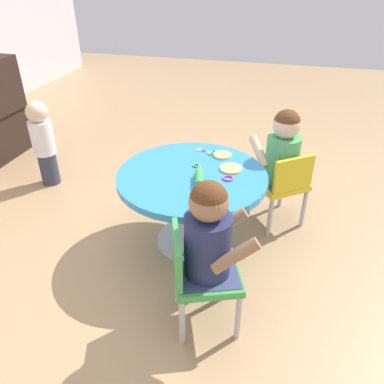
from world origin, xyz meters
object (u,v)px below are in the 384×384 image
Objects in this scene: child_chair_left at (199,273)px; child_chair_right at (282,184)px; toddler_standing at (43,141)px; seated_child_right at (283,149)px; seated_child_left at (209,234)px; rolling_pin at (199,179)px; craft_scissors at (209,152)px; craft_table at (192,192)px.

child_chair_right is (0.93, -0.32, 0.00)m from child_chair_left.
toddler_standing is at bearing 86.92° from child_chair_right.
seated_child_left is at bearing 164.65° from seated_child_right.
seated_child_right is 1.78m from toddler_standing.
toddler_standing is (1.03, 1.48, 0.05)m from child_chair_left.
rolling_pin is 0.38m from craft_scissors.
child_chair_right is 1.05× the size of seated_child_right.
child_chair_right is 0.52m from craft_scissors.
toddler_standing is 4.76× the size of craft_scissors.
seated_child_right is at bearing -15.35° from seated_child_left.
toddler_standing is 2.94× the size of rolling_pin.
seated_child_right reaches higher than toddler_standing.
rolling_pin is at bearing -175.19° from craft_scissors.
child_chair_right is 3.79× the size of craft_scissors.
child_chair_right is 0.23m from seated_child_right.
seated_child_right is (0.95, -0.26, 0.00)m from seated_child_left.
seated_child_left is 1.83m from toddler_standing.
rolling_pin is at bearing -143.07° from craft_table.
child_chair_left is 2.35× the size of rolling_pin.
craft_scissors is at bearing -96.39° from toddler_standing.
craft_table is 3.81× the size of rolling_pin.
craft_table is 0.18m from rolling_pin.
child_chair_left and child_chair_right have the same top height.
child_chair_left is 0.23m from seated_child_left.
seated_child_right reaches higher than craft_scissors.
seated_child_right is 2.23× the size of rolling_pin.
rolling_pin is at bearing -111.32° from toddler_standing.
seated_child_left reaches higher than rolling_pin.
craft_scissors is (-0.05, 0.48, 0.19)m from child_chair_right.
child_chair_right is at bearing -93.08° from toddler_standing.
toddler_standing reaches higher than craft_table.
child_chair_right reaches higher than craft_table.
craft_scissors is (0.38, 0.03, -0.02)m from rolling_pin.
seated_child_left is at bearing 162.76° from child_chair_right.
seated_child_left is at bearing -158.45° from craft_table.
child_chair_left is at bearing -162.16° from craft_table.
seated_child_left is (-0.57, -0.23, 0.16)m from craft_table.
craft_scissors is at bearing 12.57° from seated_child_left.
seated_child_left is at bearing -161.65° from rolling_pin.
child_chair_left is 0.80× the size of toddler_standing.
seated_child_right is at bearing -92.10° from toddler_standing.
child_chair_right is (0.92, -0.28, -0.23)m from seated_child_left.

